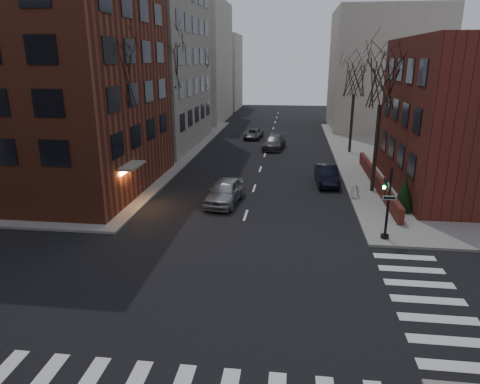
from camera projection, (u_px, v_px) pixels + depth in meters
name	position (u px, v px, depth m)	size (l,w,h in m)	color
ground	(210.00, 327.00, 15.87)	(160.00, 160.00, 0.00)	black
sidewalk_far_left	(5.00, 147.00, 47.66)	(44.00, 44.00, 0.15)	gray
building_left_brick	(38.00, 67.00, 30.63)	(15.00, 15.00, 18.00)	brown
building_left_tan	(112.00, 15.00, 45.89)	(18.00, 18.00, 28.00)	gray
low_wall_right	(377.00, 181.00, 32.58)	(0.35, 16.00, 1.00)	#581E19
building_distant_la	(181.00, 62.00, 67.04)	(14.00, 16.00, 18.00)	#B7B09B
building_distant_ra	(384.00, 70.00, 59.08)	(14.00, 14.00, 16.00)	#B7B09B
building_distant_lb	(214.00, 72.00, 83.50)	(10.00, 12.00, 14.00)	#B7B09B
traffic_signal	(387.00, 208.00, 22.88)	(0.76, 0.44, 4.00)	black
tree_left_a	(114.00, 76.00, 27.63)	(4.18, 4.18, 10.26)	#2D231C
tree_left_b	(167.00, 66.00, 38.87)	(4.40, 4.40, 10.80)	#2D231C
tree_left_c	(200.00, 72.00, 52.39)	(3.96, 3.96, 9.72)	#2D231C
tree_right_a	(382.00, 82.00, 29.49)	(3.96, 3.96, 9.72)	#2D231C
tree_right_b	(355.00, 79.00, 42.88)	(3.74, 3.74, 9.18)	#2D231C
streetlamp_near	(163.00, 124.00, 36.40)	(0.36, 0.36, 6.28)	black
streetlamp_far	(208.00, 101.00, 55.35)	(0.36, 0.36, 6.28)	black
parked_sedan	(327.00, 175.00, 33.75)	(1.57, 4.51, 1.49)	black
car_lane_silver	(225.00, 192.00, 29.27)	(1.97, 4.89, 1.67)	gray
car_lane_gray	(274.00, 142.00, 47.01)	(2.06, 5.06, 1.47)	#404045
car_lane_far	(253.00, 134.00, 53.13)	(1.94, 4.21, 1.17)	#3A3A3F
sandwich_board	(355.00, 191.00, 30.08)	(0.41, 0.58, 0.93)	silver
evergreen_shrub	(404.00, 193.00, 27.34)	(1.37, 1.37, 2.28)	black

